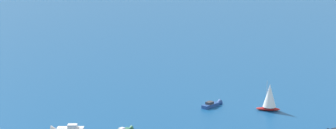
# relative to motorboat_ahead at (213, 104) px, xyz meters

# --- Properties ---
(motorboat_ahead) EXTENTS (9.07, 5.54, 2.58)m
(motorboat_ahead) POSITION_rel_motorboat_ahead_xyz_m (0.00, 0.00, 0.00)
(motorboat_ahead) COLOR #23478C
(motorboat_ahead) RESTS_ON ground_plane
(sailboat_mid_cluster) EXTENTS (7.88, 6.40, 10.29)m
(sailboat_mid_cluster) POSITION_rel_motorboat_ahead_xyz_m (14.59, -12.42, 4.00)
(sailboat_mid_cluster) COLOR #B21E1E
(sailboat_mid_cluster) RESTS_ON ground_plane
(motorboat_outer_ring_a) EXTENTS (9.96, 6.25, 2.84)m
(motorboat_outer_ring_a) POSITION_rel_motorboat_ahead_xyz_m (-53.00, -5.42, 0.07)
(motorboat_outer_ring_a) COLOR white
(motorboat_outer_ring_a) RESTS_ON ground_plane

